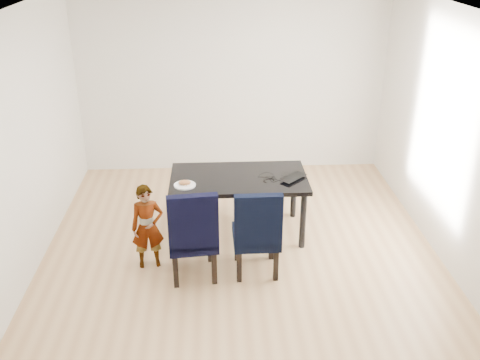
{
  "coord_description": "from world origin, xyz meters",
  "views": [
    {
      "loc": [
        -0.27,
        -5.17,
        3.38
      ],
      "look_at": [
        0.0,
        0.2,
        0.85
      ],
      "focal_mm": 40.0,
      "sensor_mm": 36.0,
      "label": 1
    }
  ],
  "objects_px": {
    "dining_table": "(239,205)",
    "laptop": "(290,177)",
    "chair_right": "(256,229)",
    "plate": "(185,185)",
    "chair_left": "(192,231)",
    "child": "(148,227)"
  },
  "relations": [
    {
      "from": "laptop",
      "to": "chair_left",
      "type": "bearing_deg",
      "value": -9.66
    },
    {
      "from": "chair_left",
      "to": "laptop",
      "type": "distance_m",
      "value": 1.39
    },
    {
      "from": "chair_right",
      "to": "child",
      "type": "bearing_deg",
      "value": 171.54
    },
    {
      "from": "child",
      "to": "laptop",
      "type": "xyz_separation_m",
      "value": [
        1.61,
        0.59,
        0.28
      ]
    },
    {
      "from": "chair_left",
      "to": "plate",
      "type": "relative_size",
      "value": 4.22
    },
    {
      "from": "chair_left",
      "to": "chair_right",
      "type": "bearing_deg",
      "value": -2.78
    },
    {
      "from": "chair_right",
      "to": "plate",
      "type": "distance_m",
      "value": 1.0
    },
    {
      "from": "dining_table",
      "to": "laptop",
      "type": "xyz_separation_m",
      "value": [
        0.6,
        -0.06,
        0.39
      ]
    },
    {
      "from": "chair_right",
      "to": "plate",
      "type": "relative_size",
      "value": 4.08
    },
    {
      "from": "chair_right",
      "to": "child",
      "type": "xyz_separation_m",
      "value": [
        -1.16,
        0.15,
        -0.03
      ]
    },
    {
      "from": "dining_table",
      "to": "child",
      "type": "bearing_deg",
      "value": -147.32
    },
    {
      "from": "plate",
      "to": "laptop",
      "type": "height_order",
      "value": "laptop"
    },
    {
      "from": "chair_left",
      "to": "child",
      "type": "relative_size",
      "value": 1.09
    },
    {
      "from": "chair_left",
      "to": "plate",
      "type": "height_order",
      "value": "chair_left"
    },
    {
      "from": "chair_left",
      "to": "laptop",
      "type": "height_order",
      "value": "chair_left"
    },
    {
      "from": "dining_table",
      "to": "laptop",
      "type": "relative_size",
      "value": 4.58
    },
    {
      "from": "dining_table",
      "to": "plate",
      "type": "xyz_separation_m",
      "value": [
        -0.62,
        -0.21,
        0.38
      ]
    },
    {
      "from": "dining_table",
      "to": "plate",
      "type": "bearing_deg",
      "value": -161.57
    },
    {
      "from": "plate",
      "to": "laptop",
      "type": "distance_m",
      "value": 1.23
    },
    {
      "from": "dining_table",
      "to": "chair_right",
      "type": "bearing_deg",
      "value": -79.76
    },
    {
      "from": "chair_right",
      "to": "child",
      "type": "height_order",
      "value": "chair_right"
    },
    {
      "from": "chair_right",
      "to": "laptop",
      "type": "xyz_separation_m",
      "value": [
        0.45,
        0.74,
        0.26
      ]
    }
  ]
}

